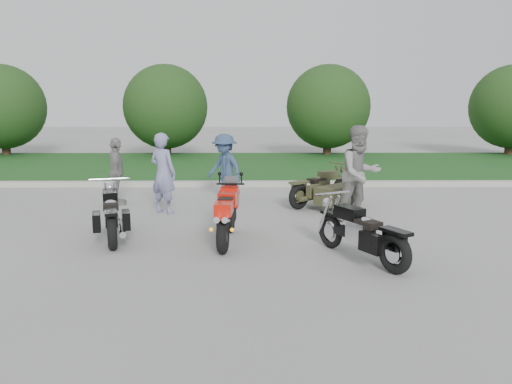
{
  "coord_description": "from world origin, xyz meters",
  "views": [
    {
      "loc": [
        0.7,
        -8.27,
        2.44
      ],
      "look_at": [
        0.77,
        0.72,
        0.8
      ],
      "focal_mm": 35.0,
      "sensor_mm": 36.0,
      "label": 1
    }
  ],
  "objects_px": {
    "sportbike_red": "(227,213)",
    "person_stripe": "(163,173)",
    "cruiser_right": "(364,236)",
    "person_denim": "(225,168)",
    "cruiser_sidecar": "(330,192)",
    "cruiser_left": "(112,216)",
    "person_back": "(117,171)",
    "person_grey": "(360,174)"
  },
  "relations": [
    {
      "from": "cruiser_sidecar",
      "to": "person_back",
      "type": "bearing_deg",
      "value": -136.44
    },
    {
      "from": "cruiser_right",
      "to": "person_stripe",
      "type": "height_order",
      "value": "person_stripe"
    },
    {
      "from": "cruiser_sidecar",
      "to": "person_denim",
      "type": "relative_size",
      "value": 1.09
    },
    {
      "from": "person_grey",
      "to": "person_stripe",
      "type": "bearing_deg",
      "value": 148.04
    },
    {
      "from": "sportbike_red",
      "to": "cruiser_left",
      "type": "height_order",
      "value": "sportbike_red"
    },
    {
      "from": "person_stripe",
      "to": "person_denim",
      "type": "distance_m",
      "value": 1.84
    },
    {
      "from": "person_grey",
      "to": "person_back",
      "type": "bearing_deg",
      "value": 140.79
    },
    {
      "from": "sportbike_red",
      "to": "person_stripe",
      "type": "height_order",
      "value": "person_stripe"
    },
    {
      "from": "cruiser_right",
      "to": "person_stripe",
      "type": "distance_m",
      "value": 5.04
    },
    {
      "from": "cruiser_left",
      "to": "person_grey",
      "type": "bearing_deg",
      "value": 0.52
    },
    {
      "from": "sportbike_red",
      "to": "cruiser_right",
      "type": "bearing_deg",
      "value": -21.87
    },
    {
      "from": "person_stripe",
      "to": "person_grey",
      "type": "xyz_separation_m",
      "value": [
        4.15,
        -0.73,
        0.09
      ]
    },
    {
      "from": "sportbike_red",
      "to": "cruiser_sidecar",
      "type": "bearing_deg",
      "value": 55.65
    },
    {
      "from": "person_denim",
      "to": "person_back",
      "type": "bearing_deg",
      "value": -128.47
    },
    {
      "from": "sportbike_red",
      "to": "cruiser_sidecar",
      "type": "xyz_separation_m",
      "value": [
        2.24,
        2.9,
        -0.16
      ]
    },
    {
      "from": "person_stripe",
      "to": "cruiser_sidecar",
      "type": "bearing_deg",
      "value": -141.65
    },
    {
      "from": "cruiser_right",
      "to": "cruiser_left",
      "type": "bearing_deg",
      "value": 134.21
    },
    {
      "from": "cruiser_left",
      "to": "cruiser_right",
      "type": "distance_m",
      "value": 4.41
    },
    {
      "from": "cruiser_sidecar",
      "to": "person_grey",
      "type": "height_order",
      "value": "person_grey"
    },
    {
      "from": "person_grey",
      "to": "person_back",
      "type": "height_order",
      "value": "person_grey"
    },
    {
      "from": "cruiser_left",
      "to": "person_stripe",
      "type": "height_order",
      "value": "person_stripe"
    },
    {
      "from": "cruiser_right",
      "to": "person_grey",
      "type": "xyz_separation_m",
      "value": [
        0.49,
        2.68,
        0.57
      ]
    },
    {
      "from": "sportbike_red",
      "to": "person_stripe",
      "type": "relative_size",
      "value": 1.07
    },
    {
      "from": "cruiser_left",
      "to": "person_denim",
      "type": "bearing_deg",
      "value": 46.08
    },
    {
      "from": "cruiser_left",
      "to": "cruiser_right",
      "type": "bearing_deg",
      "value": -32.94
    },
    {
      "from": "cruiser_left",
      "to": "sportbike_red",
      "type": "bearing_deg",
      "value": -23.21
    },
    {
      "from": "cruiser_right",
      "to": "person_back",
      "type": "bearing_deg",
      "value": 109.5
    },
    {
      "from": "cruiser_right",
      "to": "person_back",
      "type": "height_order",
      "value": "person_back"
    },
    {
      "from": "cruiser_left",
      "to": "person_back",
      "type": "height_order",
      "value": "person_back"
    },
    {
      "from": "person_stripe",
      "to": "person_grey",
      "type": "relative_size",
      "value": 0.9
    },
    {
      "from": "cruiser_right",
      "to": "person_denim",
      "type": "bearing_deg",
      "value": 87.73
    },
    {
      "from": "person_denim",
      "to": "sportbike_red",
      "type": "bearing_deg",
      "value": -43.39
    },
    {
      "from": "person_stripe",
      "to": "cruiser_left",
      "type": "bearing_deg",
      "value": 106.25
    },
    {
      "from": "cruiser_right",
      "to": "person_back",
      "type": "distance_m",
      "value": 6.61
    },
    {
      "from": "cruiser_sidecar",
      "to": "person_denim",
      "type": "distance_m",
      "value": 2.65
    },
    {
      "from": "person_back",
      "to": "cruiser_left",
      "type": "bearing_deg",
      "value": 179.17
    },
    {
      "from": "sportbike_red",
      "to": "person_stripe",
      "type": "bearing_deg",
      "value": 125.49
    },
    {
      "from": "sportbike_red",
      "to": "person_grey",
      "type": "relative_size",
      "value": 0.97
    },
    {
      "from": "cruiser_left",
      "to": "person_back",
      "type": "bearing_deg",
      "value": 86.88
    },
    {
      "from": "cruiser_sidecar",
      "to": "person_denim",
      "type": "xyz_separation_m",
      "value": [
        -2.47,
        0.84,
        0.46
      ]
    },
    {
      "from": "person_stripe",
      "to": "person_grey",
      "type": "bearing_deg",
      "value": -159.21
    },
    {
      "from": "cruiser_left",
      "to": "person_grey",
      "type": "height_order",
      "value": "person_grey"
    }
  ]
}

